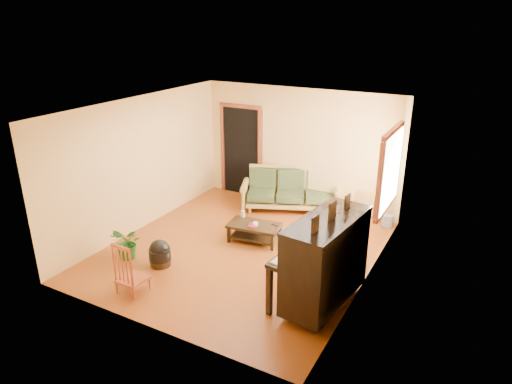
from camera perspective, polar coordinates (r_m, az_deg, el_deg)
The scene contains 16 objects.
floor at distance 8.37m, azimuth -1.78°, elevation -7.25°, with size 5.00×5.00×0.00m, color #652C0D.
doorway at distance 10.65m, azimuth -1.87°, elevation 5.05°, with size 1.08×0.16×2.05m, color black.
window at distance 8.18m, azimuth 16.39°, elevation 2.61°, with size 0.12×1.36×1.46m, color white.
sofa at distance 9.94m, azimuth 4.34°, elevation 0.25°, with size 2.08×0.87×0.89m, color olive.
coffee_table at distance 8.60m, azimuth -0.20°, elevation -5.11°, with size 0.98×0.53×0.35m, color black.
armchair at distance 7.64m, azimuth 10.08°, elevation -7.26°, with size 0.75×0.78×0.78m, color olive.
piano at distance 6.66m, azimuth 8.67°, elevation -8.74°, with size 0.92×1.56×1.38m, color black.
footstool at distance 7.98m, azimuth -11.91°, elevation -7.83°, with size 0.37×0.37×0.35m, color black.
red_chair at distance 7.26m, azimuth -15.30°, elevation -9.01°, with size 0.40×0.44×0.86m, color maroon.
leaning_frame at distance 9.76m, azimuth 13.29°, elevation -1.61°, with size 0.45×0.10×0.59m, color gold.
ceramic_crock at distance 9.55m, azimuth 16.14°, elevation -3.49°, with size 0.21×0.21×0.27m, color #334799.
potted_plant at distance 8.27m, azimuth -15.75°, elevation -6.17°, with size 0.54×0.47×0.60m, color #1B5217.
book at distance 8.46m, azimuth -0.89°, elevation -4.15°, with size 0.15×0.20×0.02m, color maroon.
candle at distance 8.80m, azimuth -1.64°, elevation -2.73°, with size 0.07×0.07×0.13m, color silver.
glass_jar at distance 8.45m, azimuth -0.06°, elevation -4.03°, with size 0.10×0.10×0.07m, color white.
remote at distance 8.47m, azimuth 2.34°, elevation -4.15°, with size 0.14×0.04×0.01m, color black.
Camera 1 is at (3.74, -6.34, 3.99)m, focal length 32.00 mm.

